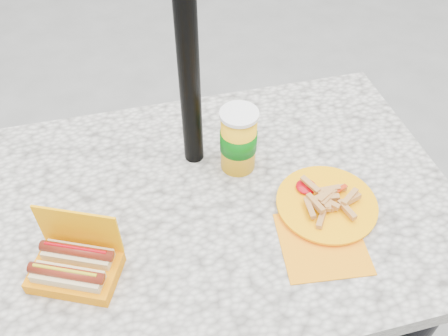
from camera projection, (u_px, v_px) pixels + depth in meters
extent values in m
plane|color=slate|center=(213.00, 336.00, 1.68)|extent=(60.00, 60.00, 0.00)
cube|color=beige|center=(208.00, 208.00, 1.16)|extent=(1.20, 0.80, 0.05)
cylinder|color=black|center=(41.00, 240.00, 1.55)|extent=(0.07, 0.07, 0.70)
cylinder|color=black|center=(326.00, 184.00, 1.72)|extent=(0.07, 0.07, 0.70)
cylinder|color=black|center=(187.00, 38.00, 0.99)|extent=(0.05, 0.05, 2.20)
cube|color=#FFA100|center=(76.00, 272.00, 0.99)|extent=(0.21, 0.18, 0.03)
cube|color=#FFA100|center=(79.00, 229.00, 0.97)|extent=(0.16, 0.08, 0.12)
cube|color=beige|center=(69.00, 279.00, 0.96)|extent=(0.15, 0.10, 0.04)
cylinder|color=maroon|center=(66.00, 273.00, 0.94)|extent=(0.15, 0.09, 0.02)
cylinder|color=gold|center=(65.00, 270.00, 0.93)|extent=(0.12, 0.06, 0.01)
cube|color=beige|center=(79.00, 257.00, 0.99)|extent=(0.15, 0.10, 0.04)
cylinder|color=maroon|center=(76.00, 251.00, 0.98)|extent=(0.15, 0.09, 0.02)
cylinder|color=#A7030C|center=(75.00, 248.00, 0.97)|extent=(0.12, 0.06, 0.01)
cube|color=orange|center=(322.00, 243.00, 1.06)|extent=(0.21, 0.21, 0.00)
cylinder|color=#FFA100|center=(326.00, 204.00, 1.12)|extent=(0.23, 0.23, 0.01)
cylinder|color=#FFA100|center=(327.00, 203.00, 1.12)|extent=(0.24, 0.24, 0.01)
cube|color=#C18C3C|center=(328.00, 190.00, 1.12)|extent=(0.06, 0.02, 0.01)
cube|color=#C18C3C|center=(327.00, 198.00, 1.10)|extent=(0.06, 0.02, 0.01)
cube|color=#C18C3C|center=(329.00, 201.00, 1.10)|extent=(0.04, 0.06, 0.01)
cube|color=#C18C3C|center=(324.00, 196.00, 1.10)|extent=(0.06, 0.03, 0.01)
cube|color=#C18C3C|center=(327.00, 201.00, 1.11)|extent=(0.02, 0.06, 0.01)
cube|color=#C18C3C|center=(347.00, 210.00, 1.09)|extent=(0.03, 0.06, 0.01)
cube|color=#C18C3C|center=(329.00, 198.00, 1.10)|extent=(0.06, 0.04, 0.01)
cube|color=#C18C3C|center=(315.00, 203.00, 1.09)|extent=(0.03, 0.06, 0.01)
cube|color=#C18C3C|center=(335.00, 189.00, 1.13)|extent=(0.06, 0.01, 0.01)
cube|color=#C18C3C|center=(351.00, 200.00, 1.10)|extent=(0.06, 0.03, 0.01)
cube|color=#C18C3C|center=(310.00, 185.00, 1.13)|extent=(0.04, 0.06, 0.02)
cube|color=#C18C3C|center=(318.00, 201.00, 1.11)|extent=(0.06, 0.02, 0.01)
cube|color=#C18C3C|center=(323.00, 199.00, 1.10)|extent=(0.01, 0.06, 0.01)
cube|color=#C18C3C|center=(322.00, 218.00, 1.08)|extent=(0.04, 0.06, 0.01)
cube|color=#C18C3C|center=(328.00, 202.00, 1.10)|extent=(0.05, 0.05, 0.01)
cube|color=#C18C3C|center=(327.00, 195.00, 1.10)|extent=(0.06, 0.04, 0.01)
cube|color=#C18C3C|center=(310.00, 208.00, 1.09)|extent=(0.02, 0.06, 0.02)
cube|color=#C18C3C|center=(350.00, 197.00, 1.10)|extent=(0.05, 0.04, 0.01)
ellipsoid|color=#A7030C|center=(306.00, 187.00, 1.14)|extent=(0.05, 0.05, 0.01)
cube|color=red|center=(331.00, 194.00, 1.11)|extent=(0.10, 0.05, 0.00)
cylinder|color=yellow|center=(238.00, 142.00, 1.17)|extent=(0.09, 0.09, 0.17)
cylinder|color=#045F0A|center=(238.00, 140.00, 1.16)|extent=(0.09, 0.09, 0.05)
cylinder|color=white|center=(239.00, 114.00, 1.10)|extent=(0.09, 0.09, 0.01)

